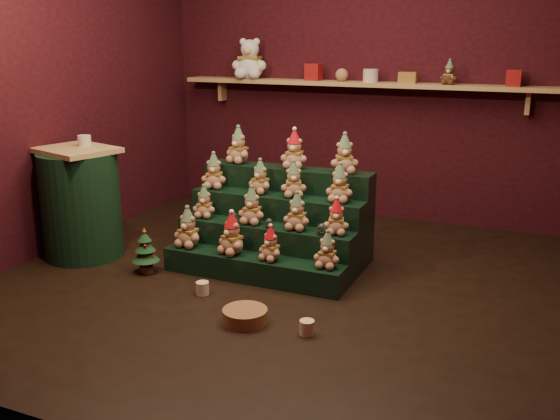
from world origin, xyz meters
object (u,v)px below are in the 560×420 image
at_px(snow_globe_a, 233,217).
at_px(mini_christmas_tree, 145,251).
at_px(snow_globe_b, 269,223).
at_px(mug_right, 307,328).
at_px(riser_tier_front, 253,268).
at_px(snow_globe_c, 322,229).
at_px(side_table, 81,203).
at_px(white_bear, 250,53).
at_px(wicker_basket, 245,316).
at_px(brown_bear, 449,72).
at_px(mug_left, 203,288).

bearing_deg(snow_globe_a, mini_christmas_tree, -148.49).
bearing_deg(snow_globe_b, mug_right, -52.54).
xyz_separation_m(riser_tier_front, mini_christmas_tree, (-0.81, -0.19, 0.08)).
bearing_deg(mini_christmas_tree, snow_globe_c, 15.15).
xyz_separation_m(snow_globe_a, snow_globe_c, (0.72, 0.00, -0.00)).
relative_size(snow_globe_c, mug_right, 0.98).
distance_m(side_table, white_bear, 2.32).
distance_m(riser_tier_front, side_table, 1.53).
xyz_separation_m(riser_tier_front, wicker_basket, (0.27, -0.66, -0.05)).
distance_m(mini_christmas_tree, brown_bear, 3.03).
relative_size(riser_tier_front, white_bear, 2.83).
distance_m(mug_left, wicker_basket, 0.55).
height_order(mini_christmas_tree, brown_bear, brown_bear).
bearing_deg(mini_christmas_tree, brown_bear, 48.49).
relative_size(snow_globe_a, side_table, 0.11).
height_order(snow_globe_a, mug_left, snow_globe_a).
relative_size(riser_tier_front, side_table, 1.57).
relative_size(riser_tier_front, mug_left, 15.52).
height_order(snow_globe_a, snow_globe_c, snow_globe_a).
relative_size(snow_globe_b, mini_christmas_tree, 0.21).
xyz_separation_m(mug_left, white_bear, (-0.73, 2.26, 1.52)).
height_order(snow_globe_b, side_table, side_table).
xyz_separation_m(snow_globe_c, wicker_basket, (-0.20, -0.82, -0.36)).
distance_m(snow_globe_c, side_table, 1.98).
height_order(snow_globe_b, mug_left, snow_globe_b).
distance_m(snow_globe_b, white_bear, 2.31).
xyz_separation_m(mug_left, brown_bear, (1.22, 2.26, 1.38)).
distance_m(riser_tier_front, wicker_basket, 0.71).
relative_size(snow_globe_a, brown_bear, 0.45).
bearing_deg(riser_tier_front, side_table, -177.18).
bearing_deg(white_bear, mini_christmas_tree, -95.88).
bearing_deg(mini_christmas_tree, mug_left, -17.66).
distance_m(mug_left, white_bear, 2.82).
bearing_deg(mug_right, snow_globe_b, 127.46).
bearing_deg(mug_right, wicker_basket, -179.43).
height_order(snow_globe_a, wicker_basket, snow_globe_a).
relative_size(side_table, mug_right, 9.86).
distance_m(riser_tier_front, white_bear, 2.57).
distance_m(riser_tier_front, snow_globe_a, 0.43).
relative_size(snow_globe_b, wicker_basket, 0.27).
bearing_deg(snow_globe_b, mini_christmas_tree, -158.24).
bearing_deg(snow_globe_a, white_bear, 111.96).
distance_m(snow_globe_a, wicker_basket, 1.03).
distance_m(snow_globe_c, mug_right, 0.91).
bearing_deg(white_bear, snow_globe_b, -69.27).
relative_size(snow_globe_b, mug_left, 0.84).
distance_m(mug_right, white_bear, 3.37).
bearing_deg(mug_right, snow_globe_c, 104.50).
xyz_separation_m(snow_globe_c, mini_christmas_tree, (-1.28, -0.35, -0.23)).
bearing_deg(brown_bear, snow_globe_b, -113.23).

